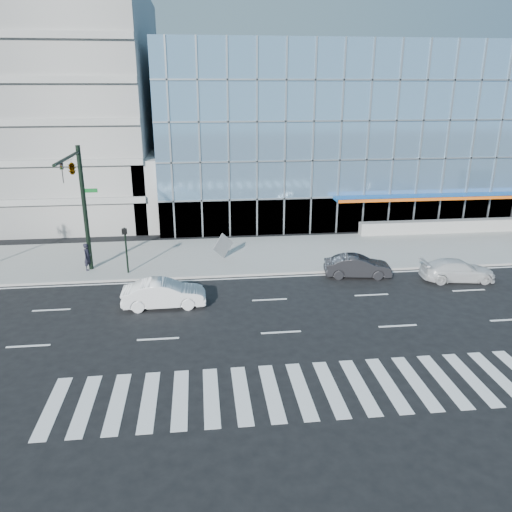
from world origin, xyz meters
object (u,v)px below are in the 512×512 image
Objects in this scene: traffic_signal at (76,182)px; pedestrian at (88,257)px; white_suv at (457,270)px; white_sedan at (164,294)px; tilted_panel at (223,246)px; ped_signal_post at (126,243)px; dark_sedan at (358,266)px.

pedestrian is at bearing 95.73° from traffic_signal.
white_suv is 1.00× the size of white_sedan.
pedestrian is at bearing 149.88° from tilted_panel.
dark_sedan is (14.57, -1.94, -1.45)m from ped_signal_post.
white_suv is (20.57, -3.29, -1.48)m from ped_signal_post.
white_suv is 18.07m from white_sedan.
tilted_panel reaches higher than white_sedan.
ped_signal_post is (2.50, 0.37, -4.02)m from traffic_signal.
tilted_panel reaches higher than pedestrian.
white_suv is at bearing -77.85° from pedestrian.
white_sedan is 8.17m from tilted_panel.
white_sedan is (2.60, -5.13, -1.39)m from ped_signal_post.
traffic_signal reaches higher than pedestrian.
traffic_signal reaches higher than white_sedan.
ped_signal_post is at bearing 26.07° from white_sedan.
traffic_signal is 10.43m from tilted_panel.
dark_sedan is at bearing -7.59° from ped_signal_post.
white_suv is at bearing -84.96° from white_sedan.
tilted_panel is (6.25, 2.17, -1.07)m from ped_signal_post.
dark_sedan is 17.43m from pedestrian.
ped_signal_post is at bearing 86.33° from white_suv.
white_suv is at bearing -59.23° from tilted_panel.
white_sedan is at bearing -116.67° from pedestrian.
ped_signal_post reaches higher than dark_sedan.
white_sedan is (-17.97, -1.85, 0.09)m from white_suv.
dark_sedan is at bearing -5.25° from traffic_signal.
pedestrian is (-5.23, 6.02, 0.30)m from white_sedan.
ped_signal_post reaches higher than white_suv.
ped_signal_post is at bearing 90.23° from dark_sedan.
white_sedan is 12.39m from dark_sedan.
traffic_signal is at bearing -151.92° from pedestrian.
tilted_panel is at bearing 19.17° from ped_signal_post.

